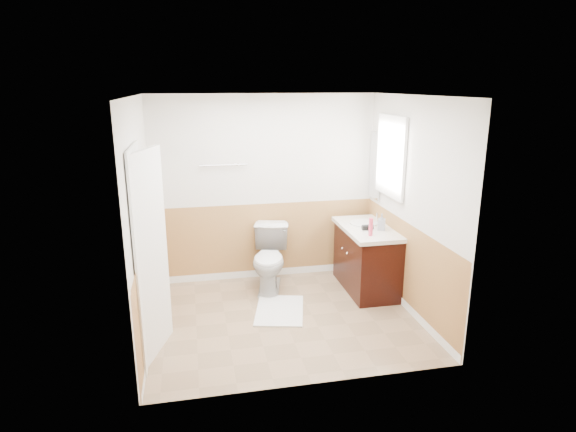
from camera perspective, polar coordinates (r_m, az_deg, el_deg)
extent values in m
plane|color=#8C7051|center=(5.68, -0.49, -11.99)|extent=(3.00, 3.00, 0.00)
plane|color=white|center=(5.04, -0.56, 14.13)|extent=(3.00, 3.00, 0.00)
plane|color=silver|center=(6.47, -2.75, 3.23)|extent=(3.00, 0.00, 3.00)
plane|color=silver|center=(4.01, 3.08, -4.47)|extent=(3.00, 0.00, 3.00)
plane|color=silver|center=(5.16, -17.10, -0.61)|extent=(0.00, 3.00, 3.00)
plane|color=silver|center=(5.69, 14.46, 1.07)|extent=(0.00, 3.00, 3.00)
plane|color=#AA7D44|center=(6.65, -2.65, -3.11)|extent=(3.00, 0.00, 3.00)
plane|color=#AA7D44|center=(4.33, 2.89, -13.78)|extent=(3.00, 0.00, 3.00)
plane|color=#AA7D44|center=(5.40, -16.35, -8.27)|extent=(0.00, 2.60, 2.60)
plane|color=#AA7D44|center=(5.91, 13.87, -5.99)|extent=(0.00, 2.60, 2.60)
imported|color=silver|center=(6.28, -2.18, -5.13)|extent=(0.64, 0.89, 0.82)
cube|color=silver|center=(5.82, -1.00, -11.16)|extent=(0.73, 0.91, 0.02)
cube|color=black|center=(6.35, 9.30, -5.20)|extent=(0.55, 1.10, 0.80)
sphere|color=silver|center=(6.11, 7.05, -4.43)|extent=(0.03, 0.03, 0.03)
sphere|color=silver|center=(6.29, 6.47, -3.83)|extent=(0.03, 0.03, 0.03)
cube|color=white|center=(6.21, 9.38, -1.53)|extent=(0.60, 1.15, 0.05)
cylinder|color=silver|center=(6.34, 9.00, -0.83)|extent=(0.36, 0.36, 0.02)
cylinder|color=silver|center=(6.38, 10.54, -0.22)|extent=(0.02, 0.02, 0.14)
cylinder|color=#EC3D5D|center=(5.83, 9.81, -1.28)|extent=(0.05, 0.05, 0.22)
imported|color=gray|center=(6.09, 11.07, -0.69)|extent=(0.12, 0.12, 0.21)
cylinder|color=black|center=(6.07, 9.44, -1.32)|extent=(0.14, 0.07, 0.07)
cylinder|color=black|center=(6.08, 9.12, -1.58)|extent=(0.03, 0.03, 0.07)
cube|color=silver|center=(6.61, 10.31, 5.92)|extent=(0.02, 0.35, 0.90)
cube|color=white|center=(6.11, 12.12, 6.96)|extent=(0.04, 0.80, 1.00)
cube|color=white|center=(6.12, 12.26, 6.96)|extent=(0.01, 0.70, 0.90)
cube|color=white|center=(4.79, -16.15, -4.65)|extent=(0.29, 0.78, 2.04)
cube|color=white|center=(4.79, -17.07, -4.58)|extent=(0.02, 0.92, 2.10)
sphere|color=silver|center=(5.12, -15.17, -4.11)|extent=(0.06, 0.06, 0.06)
cylinder|color=silver|center=(6.29, -7.70, 6.01)|extent=(0.62, 0.02, 0.02)
cylinder|color=silver|center=(6.52, -3.46, -1.67)|extent=(0.14, 0.02, 0.02)
cylinder|color=white|center=(6.52, -3.46, -1.67)|extent=(0.10, 0.11, 0.11)
cube|color=white|center=(6.55, -3.44, -2.59)|extent=(0.10, 0.01, 0.16)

